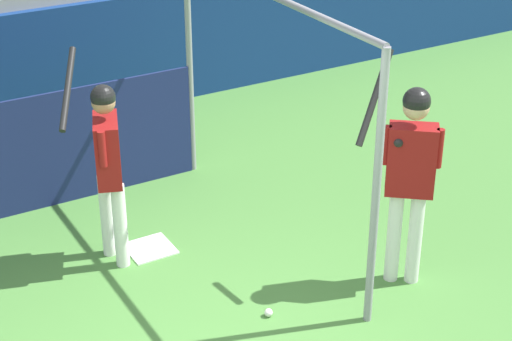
# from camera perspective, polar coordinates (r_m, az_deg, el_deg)

# --- Properties ---
(outfield_wall) EXTENTS (24.00, 0.12, 1.55)m
(outfield_wall) POSITION_cam_1_polar(r_m,az_deg,el_deg) (11.17, -15.30, 6.29)
(outfield_wall) COLOR navy
(outfield_wall) RESTS_ON ground
(batting_cage) EXTENTS (4.23, 3.46, 2.51)m
(batting_cage) POSITION_cam_1_polar(r_m,az_deg,el_deg) (8.54, -15.45, 2.07)
(batting_cage) COLOR gray
(batting_cage) RESTS_ON ground
(home_plate) EXTENTS (0.44, 0.44, 0.02)m
(home_plate) POSITION_cam_1_polar(r_m,az_deg,el_deg) (8.55, -7.08, -5.18)
(home_plate) COLOR white
(home_plate) RESTS_ON ground
(player_batter) EXTENTS (0.60, 1.00, 1.96)m
(player_batter) POSITION_cam_1_polar(r_m,az_deg,el_deg) (7.93, -9.90, 0.91)
(player_batter) COLOR white
(player_batter) RESTS_ON ground
(player_waiting) EXTENTS (0.76, 0.59, 2.17)m
(player_waiting) POSITION_cam_1_polar(r_m,az_deg,el_deg) (7.58, 10.21, 0.25)
(player_waiting) COLOR white
(player_waiting) RESTS_ON ground
(baseball) EXTENTS (0.07, 0.07, 0.07)m
(baseball) POSITION_cam_1_polar(r_m,az_deg,el_deg) (7.56, 0.84, -9.46)
(baseball) COLOR white
(baseball) RESTS_ON ground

